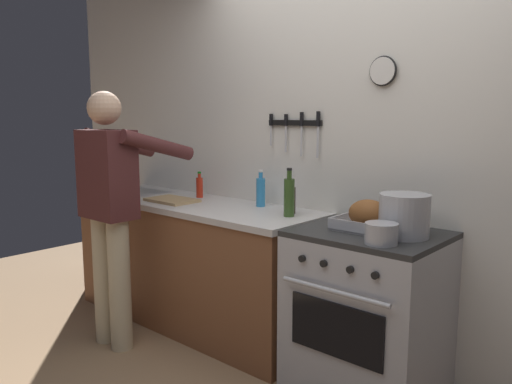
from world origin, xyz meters
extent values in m
cube|color=white|center=(0.00, 1.35, 1.30)|extent=(6.00, 0.10, 2.60)
cube|color=black|center=(-0.52, 1.29, 1.46)|extent=(0.42, 0.02, 0.04)
cube|color=silver|center=(-0.71, 1.28, 1.37)|extent=(0.01, 0.00, 0.14)
cube|color=black|center=(-0.71, 1.28, 1.48)|extent=(0.02, 0.02, 0.08)
cube|color=silver|center=(-0.58, 1.28, 1.36)|extent=(0.01, 0.00, 0.17)
cube|color=black|center=(-0.58, 1.28, 1.48)|extent=(0.02, 0.02, 0.08)
cube|color=silver|center=(-0.45, 1.28, 1.34)|extent=(0.01, 0.00, 0.19)
cube|color=black|center=(-0.45, 1.28, 1.49)|extent=(0.02, 0.02, 0.09)
cube|color=silver|center=(-0.32, 1.28, 1.34)|extent=(0.02, 0.00, 0.20)
cube|color=black|center=(-0.32, 1.28, 1.49)|extent=(0.02, 0.02, 0.09)
cylinder|color=white|center=(0.11, 1.28, 1.76)|extent=(0.15, 0.02, 0.15)
torus|color=black|center=(0.11, 1.28, 1.76)|extent=(0.17, 0.02, 0.17)
cube|color=brown|center=(-1.20, 0.99, 0.43)|extent=(2.00, 0.62, 0.86)
cube|color=silver|center=(-1.20, 0.99, 0.88)|extent=(2.03, 0.65, 0.04)
cube|color=#B2B5B7|center=(-1.88, 1.01, 0.84)|extent=(0.44, 0.36, 0.11)
cube|color=#BCBCC1|center=(0.22, 0.99, 0.43)|extent=(0.76, 0.62, 0.87)
cube|color=black|center=(0.22, 0.67, 0.45)|extent=(0.53, 0.01, 0.28)
cube|color=#2D2D2D|center=(0.22, 0.99, 0.89)|extent=(0.76, 0.62, 0.03)
cylinder|color=black|center=(0.01, 0.67, 0.78)|extent=(0.04, 0.02, 0.04)
cylinder|color=black|center=(0.14, 0.67, 0.78)|extent=(0.04, 0.02, 0.04)
cylinder|color=black|center=(0.30, 0.67, 0.78)|extent=(0.04, 0.02, 0.04)
cylinder|color=black|center=(0.43, 0.67, 0.78)|extent=(0.04, 0.02, 0.04)
cylinder|color=silver|center=(0.22, 0.65, 0.66)|extent=(0.61, 0.02, 0.02)
cylinder|color=#C6B793|center=(-1.41, 0.38, 0.43)|extent=(0.14, 0.14, 0.86)
cylinder|color=#C6B793|center=(-1.23, 0.38, 0.43)|extent=(0.14, 0.14, 0.86)
cube|color=#4C2323|center=(-1.32, 0.38, 1.14)|extent=(0.38, 0.22, 0.56)
sphere|color=tan|center=(-1.32, 0.38, 1.55)|extent=(0.21, 0.21, 0.21)
cylinder|color=#4C2323|center=(-1.53, 0.63, 1.32)|extent=(0.09, 0.55, 0.22)
cylinder|color=#4C2323|center=(-1.11, 0.63, 1.32)|extent=(0.09, 0.55, 0.22)
cube|color=#B7B7BC|center=(0.20, 1.00, 0.91)|extent=(0.34, 0.25, 0.01)
cube|color=#B7B7BC|center=(0.20, 0.88, 0.94)|extent=(0.34, 0.01, 0.05)
cube|color=#B7B7BC|center=(0.20, 1.13, 0.94)|extent=(0.34, 0.01, 0.05)
cube|color=#B7B7BC|center=(0.03, 1.00, 0.94)|extent=(0.01, 0.25, 0.05)
cube|color=#B7B7BC|center=(0.37, 1.00, 0.94)|extent=(0.01, 0.25, 0.05)
ellipsoid|color=brown|center=(0.20, 1.00, 0.99)|extent=(0.23, 0.17, 0.16)
cylinder|color=#B7B7BC|center=(0.40, 1.00, 1.01)|extent=(0.25, 0.25, 0.22)
cylinder|color=#B7B7BC|center=(0.39, 0.79, 0.95)|extent=(0.16, 0.16, 0.10)
cube|color=tan|center=(-1.31, 0.90, 0.91)|extent=(0.36, 0.24, 0.02)
cylinder|color=#338CCC|center=(-0.71, 1.17, 1.00)|extent=(0.06, 0.06, 0.19)
cylinder|color=#338CCC|center=(-0.71, 1.17, 1.11)|extent=(0.03, 0.03, 0.04)
cylinder|color=white|center=(-0.71, 1.17, 1.14)|extent=(0.03, 0.03, 0.01)
cylinder|color=red|center=(-1.30, 1.15, 0.97)|extent=(0.05, 0.05, 0.15)
cylinder|color=red|center=(-1.30, 1.15, 1.06)|extent=(0.02, 0.02, 0.03)
cylinder|color=#197219|center=(-1.30, 1.15, 1.09)|extent=(0.03, 0.03, 0.01)
cylinder|color=black|center=(-0.40, 1.10, 0.98)|extent=(0.06, 0.06, 0.17)
cylinder|color=black|center=(-0.40, 1.10, 1.08)|extent=(0.03, 0.03, 0.04)
cylinder|color=#B21919|center=(-0.40, 1.10, 1.11)|extent=(0.03, 0.03, 0.01)
cylinder|color=#385623|center=(-0.35, 1.02, 1.02)|extent=(0.06, 0.06, 0.23)
cylinder|color=#385623|center=(-0.35, 1.02, 1.16)|extent=(0.03, 0.03, 0.05)
cylinder|color=black|center=(-0.35, 1.02, 1.19)|extent=(0.03, 0.03, 0.01)
camera|label=1|loc=(1.52, -1.39, 1.51)|focal=35.73mm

